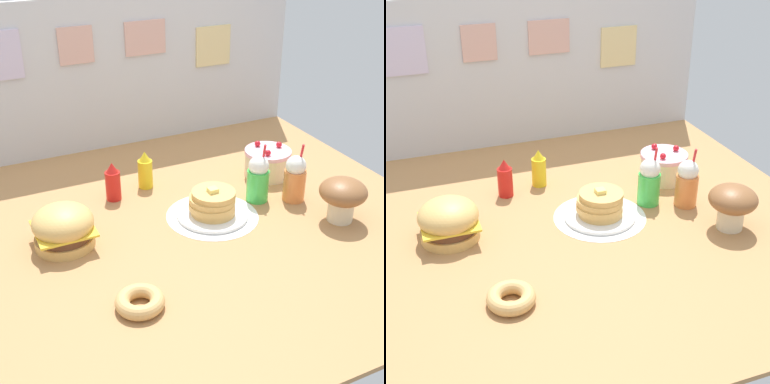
% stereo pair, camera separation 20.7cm
% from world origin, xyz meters
% --- Properties ---
extents(ground_plane, '(2.20, 2.02, 0.02)m').
position_xyz_m(ground_plane, '(0.00, 0.00, -0.01)').
color(ground_plane, '#B27F4C').
extents(back_wall, '(2.20, 0.04, 0.84)m').
position_xyz_m(back_wall, '(-0.00, 1.00, 0.43)').
color(back_wall, silver).
rests_on(back_wall, ground_plane).
extents(doily_mat, '(0.42, 0.42, 0.00)m').
position_xyz_m(doily_mat, '(0.11, 0.03, 0.00)').
color(doily_mat, white).
rests_on(doily_mat, ground_plane).
extents(burger, '(0.26, 0.26, 0.18)m').
position_xyz_m(burger, '(-0.56, 0.09, 0.09)').
color(burger, '#DBA859').
rests_on(burger, ground_plane).
extents(pancake_stack, '(0.33, 0.33, 0.14)m').
position_xyz_m(pancake_stack, '(0.11, 0.03, 0.06)').
color(pancake_stack, white).
rests_on(pancake_stack, doily_mat).
extents(layer_cake, '(0.24, 0.24, 0.18)m').
position_xyz_m(layer_cake, '(0.56, 0.28, 0.07)').
color(layer_cake, beige).
rests_on(layer_cake, ground_plane).
extents(ketchup_bottle, '(0.07, 0.07, 0.19)m').
position_xyz_m(ketchup_bottle, '(-0.24, 0.38, 0.09)').
color(ketchup_bottle, red).
rests_on(ketchup_bottle, ground_plane).
extents(mustard_bottle, '(0.07, 0.07, 0.19)m').
position_xyz_m(mustard_bottle, '(-0.06, 0.43, 0.09)').
color(mustard_bottle, yellow).
rests_on(mustard_bottle, ground_plane).
extents(cream_soda_cup, '(0.11, 0.11, 0.29)m').
position_xyz_m(cream_soda_cup, '(0.38, 0.07, 0.11)').
color(cream_soda_cup, green).
rests_on(cream_soda_cup, ground_plane).
extents(orange_float_cup, '(0.11, 0.11, 0.29)m').
position_xyz_m(orange_float_cup, '(0.54, -0.00, 0.11)').
color(orange_float_cup, orange).
rests_on(orange_float_cup, ground_plane).
extents(donut_pink_glaze, '(0.18, 0.18, 0.05)m').
position_xyz_m(donut_pink_glaze, '(-0.42, -0.42, 0.03)').
color(donut_pink_glaze, tan).
rests_on(donut_pink_glaze, ground_plane).
extents(mushroom_stool, '(0.21, 0.21, 0.20)m').
position_xyz_m(mushroom_stool, '(0.62, -0.25, 0.13)').
color(mushroom_stool, beige).
rests_on(mushroom_stool, ground_plane).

